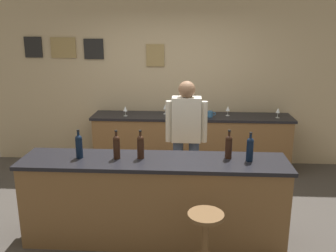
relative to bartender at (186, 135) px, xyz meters
The scene contains 16 objects.
ground_plane 1.09m from the bartender, 126.16° to the right, with size 10.00×10.00×0.00m, color #423D38.
back_wall 1.68m from the bartender, 102.18° to the left, with size 6.00×0.09×2.80m.
bar_counter 1.03m from the bartender, 111.12° to the right, with size 2.79×0.60×0.92m.
side_counter 1.30m from the bartender, 86.56° to the left, with size 3.14×0.56×0.90m.
bartender is the anchor object (origin of this frame).
bar_stool 1.60m from the bartender, 82.81° to the right, with size 0.32×0.32×0.68m.
wine_bottle_a 1.40m from the bartender, 142.76° to the right, with size 0.07×0.07×0.31m.
wine_bottle_b 1.11m from the bartender, 130.45° to the right, with size 0.07×0.07×0.31m.
wine_bottle_c 0.95m from the bartender, 119.60° to the right, with size 0.07×0.07×0.31m.
wine_bottle_d 0.89m from the bartender, 59.50° to the right, with size 0.07×0.07×0.31m.
wine_bottle_e 1.07m from the bartender, 51.69° to the right, with size 0.07×0.07×0.31m.
wine_glass_a 1.47m from the bartender, 130.96° to the left, with size 0.07×0.07×0.16m.
wine_glass_b 1.34m from the bartender, 105.24° to the left, with size 0.07×0.07×0.16m.
wine_glass_c 1.38m from the bartender, 62.44° to the left, with size 0.07×0.07×0.16m.
wine_glass_d 1.79m from the bartender, 39.15° to the left, with size 0.07×0.07×0.16m.
coffee_mug 1.18m from the bartender, 72.08° to the left, with size 0.13×0.08×0.09m.
Camera 1 is at (0.36, -3.92, 2.25)m, focal length 38.76 mm.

